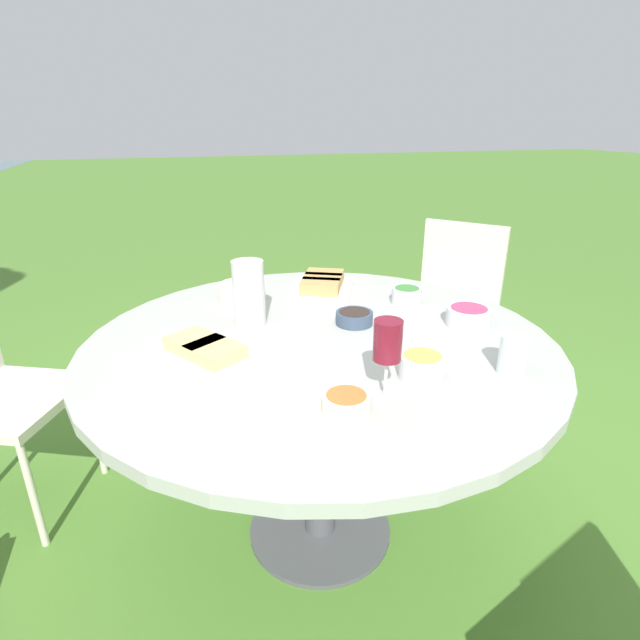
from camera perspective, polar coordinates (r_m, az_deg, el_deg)
ground_plane at (r=1.97m, az=0.00°, el=-22.85°), size 40.00×40.00×0.00m
dining_table at (r=1.57m, az=0.00°, el=-5.27°), size 1.43×1.43×0.77m
chair_far_back at (r=2.74m, az=14.93°, el=2.79°), size 0.61×0.60×0.89m
water_pitcher at (r=1.62m, az=-8.15°, el=3.08°), size 0.11×0.10×0.21m
wine_glass at (r=1.16m, az=7.73°, el=-2.69°), size 0.07×0.07×0.20m
platter_bread_main at (r=1.40m, az=-12.39°, el=-3.92°), size 0.43×0.36×0.06m
platter_charcuterie at (r=1.93m, az=0.28°, el=4.05°), size 0.35×0.32×0.07m
bowl_fries at (r=1.32m, az=11.55°, el=-5.04°), size 0.12×0.12×0.06m
bowl_salad at (r=1.83m, az=9.87°, el=2.84°), size 0.11×0.11×0.06m
bowl_olives at (r=1.63m, az=3.94°, el=0.34°), size 0.12×0.12×0.04m
bowl_dip_red at (r=1.69m, az=16.59°, el=0.51°), size 0.14×0.14×0.06m
bowl_dip_cream at (r=1.87m, az=-8.96°, el=3.38°), size 0.16×0.16×0.07m
bowl_roasted_veg at (r=1.16m, az=3.01°, el=-9.30°), size 0.11×0.11×0.04m
cup_water_near at (r=1.40m, az=21.17°, el=-3.71°), size 0.07×0.07×0.10m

